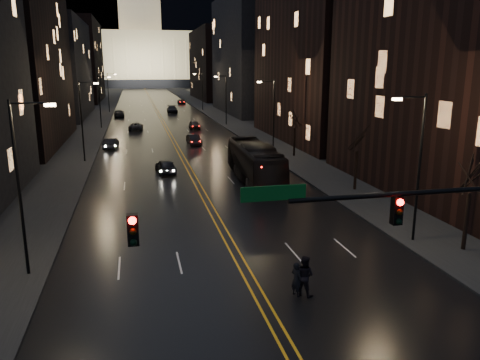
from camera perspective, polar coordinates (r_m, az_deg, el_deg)
road at (r=144.49m, az=-10.67°, el=9.30°), size 20.00×320.00×0.02m
sidewalk_left at (r=144.66m, az=-16.28°, el=9.02°), size 8.00×320.00×0.16m
sidewalk_right at (r=145.67m, az=-5.09°, el=9.54°), size 8.00×320.00×0.16m
center_line at (r=144.49m, az=-10.67°, el=9.30°), size 0.62×320.00×0.01m
building_left_mid at (r=69.90m, az=-26.64°, el=15.17°), size 12.00×30.00×28.00m
building_left_far at (r=107.18m, az=-21.63°, el=12.49°), size 12.00×34.00×20.00m
building_left_dist at (r=154.82m, az=-19.03°, el=13.53°), size 12.00×40.00×24.00m
building_right_near at (r=43.00m, az=25.87°, el=14.38°), size 12.00×26.00×24.00m
building_right_tall at (r=69.71m, az=10.24°, el=20.49°), size 12.00×30.00×38.00m
building_right_mid at (r=109.25m, az=1.31°, el=15.00°), size 12.00×34.00×26.00m
building_right_dist at (r=156.24m, az=-3.06°, el=13.86°), size 12.00×40.00×22.00m
capitol at (r=264.15m, az=-11.90°, el=14.85°), size 90.00×50.00×58.50m
traffic_signal at (r=18.71m, az=24.81°, el=-4.37°), size 17.29×0.45×7.00m
streetlamp_right_near at (r=29.40m, az=20.78°, el=2.18°), size 2.13×0.25×9.00m
streetlamp_left_near at (r=25.24m, az=-25.03°, el=-0.00°), size 2.13×0.25×9.00m
streetlamp_right_mid at (r=56.62m, az=3.95°, el=8.17°), size 2.13×0.25×9.00m
streetlamp_left_mid at (r=54.57m, az=-18.58°, el=7.29°), size 2.13×0.25×9.00m
streetlamp_right_far at (r=85.71m, az=-1.84°, el=10.06°), size 2.13×0.25×9.00m
streetlamp_left_far at (r=84.37m, az=-16.63°, el=9.45°), size 2.13×0.25×9.00m
streetlamp_right_dist at (r=115.27m, az=-4.70°, el=10.96°), size 2.13×0.25×9.00m
streetlamp_left_dist at (r=114.28m, az=-15.69°, el=10.48°), size 2.13×0.25×9.00m
tree_right_near at (r=29.22m, az=26.41°, el=0.45°), size 2.40×2.40×6.65m
tree_right_mid at (r=40.82m, az=14.13°, el=4.87°), size 2.40×2.40×6.65m
tree_right_far at (r=55.45m, az=6.71°, el=7.42°), size 2.40×2.40×6.65m
bus at (r=43.77m, az=1.81°, el=2.19°), size 3.36×12.84×3.55m
oncoming_car_a at (r=47.57m, az=-9.05°, el=1.67°), size 2.15×4.42×1.45m
oncoming_car_b at (r=63.52m, az=-15.46°, el=4.33°), size 1.97×4.42×1.41m
oncoming_car_c at (r=81.28m, az=-12.58°, el=6.41°), size 2.53×4.86×1.31m
oncoming_car_d at (r=103.38m, az=-14.52°, el=7.86°), size 2.34×5.33×1.52m
receding_car_a at (r=64.76m, az=-5.64°, el=4.91°), size 1.77×4.26×1.37m
receding_car_b at (r=80.95m, az=-5.58°, el=6.71°), size 1.90×4.42×1.49m
receding_car_c at (r=110.26m, az=-8.28°, el=8.51°), size 2.42×5.67×1.63m
receding_car_d at (r=136.78m, az=-7.16°, el=9.47°), size 2.51×4.95×1.34m
pedestrian_a at (r=22.44m, az=6.88°, el=-11.91°), size 0.62×0.72×1.68m
pedestrian_b at (r=22.50m, az=7.83°, el=-11.46°), size 1.04×1.05×1.97m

